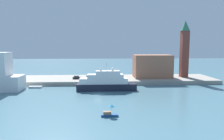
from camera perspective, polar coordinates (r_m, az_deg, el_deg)
ground at (r=75.65m, az=-3.80°, el=-6.58°), size 400.00×400.00×0.00m
quay_dock at (r=101.76m, az=-3.58°, el=-2.62°), size 110.00×21.60×1.78m
large_yacht at (r=81.55m, az=-1.73°, el=-3.39°), size 22.88×4.61×10.97m
small_motorboat at (r=52.68m, az=-0.67°, el=-11.31°), size 4.20×1.71×3.03m
work_barge at (r=91.72m, az=-19.95°, el=-4.36°), size 5.28×1.43×0.79m
harbor_building at (r=104.18m, az=10.81°, el=1.03°), size 17.79×10.69×10.96m
bell_tower at (r=109.21m, az=19.02°, el=6.01°), size 4.48×4.48×27.41m
parked_car at (r=99.37m, az=-9.49°, el=-2.04°), size 3.80×1.72×1.46m
person_figure at (r=99.13m, az=-6.84°, el=-1.94°), size 0.36×0.36×1.66m
mooring_bollard at (r=92.18m, az=-2.70°, el=-2.78°), size 0.53×0.53×0.80m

